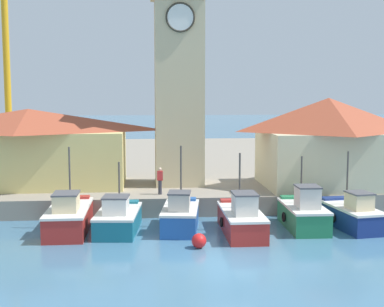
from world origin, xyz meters
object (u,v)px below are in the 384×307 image
at_px(fishing_boat_mid_right, 352,214).
at_px(warehouse_right, 328,141).
at_px(warehouse_left, 29,147).
at_px(port_crane_near, 8,74).
at_px(dock_worker_near_tower, 160,180).
at_px(fishing_boat_left_inner, 180,216).
at_px(fishing_boat_far_left, 69,217).
at_px(fishing_boat_left_outer, 118,218).
at_px(fishing_boat_mid_left, 242,219).
at_px(clock_tower, 179,68).
at_px(mooring_buoy, 199,241).
at_px(fishing_boat_center, 304,213).

distance_m(fishing_boat_mid_right, warehouse_right, 7.29).
height_order(warehouse_left, port_crane_near, port_crane_near).
height_order(warehouse_right, dock_worker_near_tower, warehouse_right).
bearing_deg(dock_worker_near_tower, fishing_boat_left_inner, -77.14).
distance_m(fishing_boat_far_left, fishing_boat_left_outer, 2.55).
xyz_separation_m(fishing_boat_mid_left, clock_tower, (-2.64, 8.77, 8.04)).
bearing_deg(mooring_buoy, warehouse_right, 45.33).
height_order(fishing_boat_left_outer, fishing_boat_mid_right, fishing_boat_mid_right).
height_order(fishing_boat_left_outer, mooring_buoy, fishing_boat_left_outer).
bearing_deg(clock_tower, fishing_boat_mid_right, -42.98).
bearing_deg(fishing_boat_far_left, fishing_boat_mid_left, -7.53).
relative_size(fishing_boat_left_outer, fishing_boat_left_inner, 1.03).
bearing_deg(dock_worker_near_tower, mooring_buoy, -78.07).
distance_m(port_crane_near, mooring_buoy, 28.23).
distance_m(fishing_boat_left_inner, mooring_buoy, 3.48).
height_order(fishing_boat_center, warehouse_left, warehouse_left).
xyz_separation_m(fishing_boat_center, mooring_buoy, (-5.90, -3.09, -0.48)).
xyz_separation_m(fishing_boat_left_outer, fishing_boat_center, (9.79, -0.24, 0.12)).
bearing_deg(fishing_boat_mid_right, fishing_boat_mid_left, -173.89).
xyz_separation_m(fishing_boat_left_outer, clock_tower, (3.68, 7.79, 8.12)).
bearing_deg(port_crane_near, fishing_boat_left_inner, -55.72).
xyz_separation_m(fishing_boat_left_outer, fishing_boat_mid_left, (6.32, -0.99, 0.08)).
bearing_deg(fishing_boat_center, warehouse_right, 61.63).
bearing_deg(clock_tower, fishing_boat_center, -52.73).
bearing_deg(warehouse_right, clock_tower, 169.94).
height_order(fishing_boat_far_left, fishing_boat_left_outer, fishing_boat_far_left).
xyz_separation_m(warehouse_right, mooring_buoy, (-9.32, -9.43, -3.72)).
bearing_deg(fishing_boat_mid_left, fishing_boat_left_inner, 161.21).
bearing_deg(fishing_boat_mid_right, fishing_boat_left_outer, 178.45).
height_order(fishing_boat_center, clock_tower, clock_tower).
height_order(fishing_boat_far_left, dock_worker_near_tower, fishing_boat_far_left).
height_order(mooring_buoy, dock_worker_near_tower, dock_worker_near_tower).
height_order(fishing_boat_left_outer, port_crane_near, port_crane_near).
bearing_deg(dock_worker_near_tower, port_crane_near, 128.75).
xyz_separation_m(fishing_boat_center, clock_tower, (-6.11, 8.03, 8.00)).
height_order(fishing_boat_left_outer, fishing_boat_mid_left, fishing_boat_mid_left).
distance_m(fishing_boat_mid_left, fishing_boat_mid_right, 6.11).
bearing_deg(fishing_boat_left_inner, fishing_boat_mid_left, -18.79).
relative_size(fishing_boat_mid_left, warehouse_left, 0.40).
xyz_separation_m(fishing_boat_mid_left, mooring_buoy, (-2.43, -2.35, -0.43)).
xyz_separation_m(fishing_boat_center, fishing_boat_mid_right, (2.60, -0.09, -0.09)).
height_order(fishing_boat_far_left, mooring_buoy, fishing_boat_far_left).
xyz_separation_m(fishing_boat_left_inner, clock_tower, (0.43, 7.73, 8.06)).
relative_size(fishing_boat_far_left, mooring_buoy, 7.47).
xyz_separation_m(fishing_boat_mid_right, dock_worker_near_tower, (-10.09, 4.53, 1.24)).
height_order(fishing_boat_mid_left, port_crane_near, port_crane_near).
height_order(fishing_boat_left_inner, clock_tower, clock_tower).
distance_m(fishing_boat_left_outer, dock_worker_near_tower, 4.95).
relative_size(clock_tower, dock_worker_near_tower, 10.04).
bearing_deg(mooring_buoy, fishing_boat_center, 27.64).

